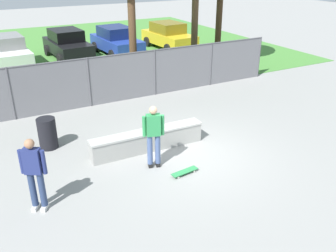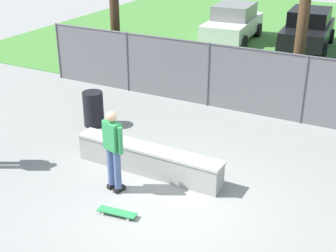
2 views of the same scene
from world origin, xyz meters
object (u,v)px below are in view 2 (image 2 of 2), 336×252
trash_bin (93,109)px  skateboard (117,212)px  skateboarder (113,148)px  car_white (233,23)px  car_black (308,29)px  concrete_ledge (148,160)px

trash_bin → skateboard: bearing=-48.5°
trash_bin → skateboarder: bearing=-46.9°
car_white → car_black: same height
car_black → concrete_ledge: bearing=-93.3°
concrete_ledge → car_white: 12.52m
car_black → trash_bin: car_black is taller
skateboard → car_black: size_ratio=0.19×
concrete_ledge → trash_bin: (-2.64, 1.58, 0.16)m
car_white → car_black: (3.29, 0.34, 0.00)m
concrete_ledge → trash_bin: 3.08m
concrete_ledge → skateboard: (0.29, -1.73, -0.25)m
skateboard → car_white: (-2.85, 13.98, 0.77)m
concrete_ledge → trash_bin: bearing=149.1°
trash_bin → car_white: bearing=89.6°
car_black → car_white: bearing=-174.1°
concrete_ledge → car_black: (0.73, 12.59, 0.51)m
concrete_ledge → skateboard: size_ratio=4.39×
skateboarder → trash_bin: 3.53m
skateboarder → trash_bin: size_ratio=1.87×
skateboarder → skateboard: size_ratio=2.22×
skateboard → trash_bin: (-2.94, 3.32, 0.41)m
skateboard → concrete_ledge: bearing=99.6°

